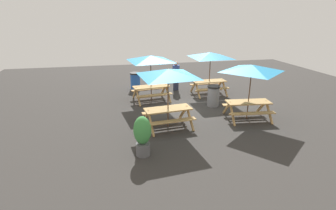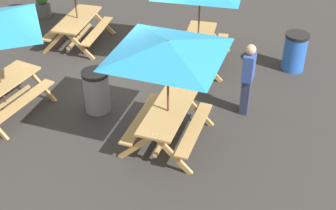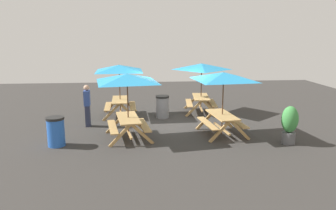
# 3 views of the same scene
# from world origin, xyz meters

# --- Properties ---
(ground_plane) EXTENTS (24.00, 24.00, 0.00)m
(ground_plane) POSITION_xyz_m (0.00, 0.00, 0.00)
(ground_plane) COLOR #33302D
(ground_plane) RESTS_ON ground
(picnic_table_0) EXTENTS (2.81, 2.81, 2.34)m
(picnic_table_0) POSITION_xyz_m (-1.46, -1.81, 1.99)
(picnic_table_0) COLOR tan
(picnic_table_0) RESTS_ON ground
(picnic_table_1) EXTENTS (2.80, 2.80, 2.34)m
(picnic_table_1) POSITION_xyz_m (-1.61, 1.59, 1.99)
(picnic_table_1) COLOR tan
(picnic_table_1) RESTS_ON ground
(picnic_table_2) EXTENTS (2.83, 2.83, 2.34)m
(picnic_table_2) POSITION_xyz_m (1.65, 2.04, 1.99)
(picnic_table_2) COLOR tan
(picnic_table_2) RESTS_ON ground
(picnic_table_3) EXTENTS (2.19, 2.19, 2.34)m
(picnic_table_3) POSITION_xyz_m (1.98, -1.68, 1.99)
(picnic_table_3) COLOR tan
(picnic_table_3) RESTS_ON ground
(trash_bin_blue) EXTENTS (0.59, 0.59, 0.98)m
(trash_bin_blue) POSITION_xyz_m (-2.20, 3.94, 0.49)
(trash_bin_blue) COLOR blue
(trash_bin_blue) RESTS_ON ground
(trash_bin_gray) EXTENTS (0.59, 0.59, 0.98)m
(trash_bin_gray) POSITION_xyz_m (1.18, 0.18, 0.49)
(trash_bin_gray) COLOR gray
(trash_bin_gray) RESTS_ON ground
(potted_plant_0) EXTENTS (0.55, 0.55, 1.30)m
(potted_plant_0) POSITION_xyz_m (-2.67, -3.80, 0.70)
(potted_plant_0) COLOR #59595B
(potted_plant_0) RESTS_ON ground
(person_standing) EXTENTS (0.36, 0.23, 1.67)m
(person_standing) POSITION_xyz_m (0.07, 3.25, 0.89)
(person_standing) COLOR #2D334C
(person_standing) RESTS_ON ground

